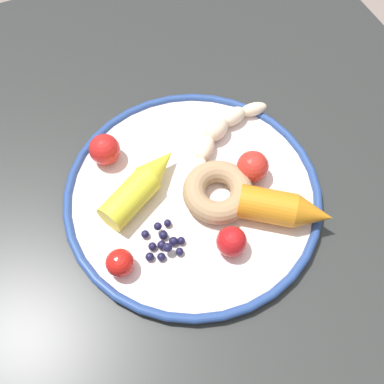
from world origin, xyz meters
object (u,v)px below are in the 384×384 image
carrot_orange (286,209)px  blueberry_pile (163,242)px  banana (220,133)px  carrot_yellow (143,184)px  plate (192,193)px  tomato_mid (105,149)px  donut (218,192)px  tomato_far (232,241)px  tomato_near (120,263)px  tomato_extra (253,167)px  dining_table (176,231)px

carrot_orange → blueberry_pile: (-0.03, -0.16, -0.01)m
banana → carrot_yellow: carrot_yellow is taller
plate → tomato_mid: (-0.10, -0.09, 0.02)m
plate → tomato_mid: 0.13m
donut → tomato_far: size_ratio=2.43×
carrot_yellow → tomato_near: size_ratio=3.90×
donut → tomato_extra: bearing=103.1°
carrot_orange → donut: (-0.06, -0.07, -0.01)m
carrot_yellow → tomato_near: carrot_yellow is taller
dining_table → tomato_far: (0.09, 0.04, 0.12)m
tomato_near → tomato_far: bearing=78.0°
carrot_orange → tomato_extra: (-0.07, -0.01, -0.00)m
carrot_yellow → donut: bearing=61.9°
carrot_yellow → tomato_extra: bearing=77.0°
tomato_near → tomato_mid: 0.17m
tomato_mid → carrot_yellow: bearing=21.9°
tomato_mid → tomato_far: bearing=27.8°
plate → tomato_mid: size_ratio=8.11×
tomato_far → blueberry_pile: bearing=-116.1°
tomato_extra → tomato_mid: bearing=-121.3°
tomato_extra → tomato_near: bearing=-74.6°
tomato_far → plate: bearing=-172.3°
plate → carrot_orange: bearing=49.1°
plate → banana: size_ratio=2.26×
carrot_yellow → tomato_extra: 0.15m
banana → tomato_near: bearing=-56.1°
banana → tomato_mid: 0.16m
tomato_extra → carrot_yellow: bearing=-103.0°
tomato_near → blueberry_pile: bearing=98.2°
donut → tomato_near: (0.04, -0.15, 0.00)m
plate → tomato_far: size_ratio=9.08×
banana → tomato_mid: (-0.03, -0.16, 0.01)m
banana → carrot_orange: (0.15, 0.02, 0.01)m
dining_table → tomato_extra: size_ratio=23.35×
donut → tomato_extra: tomato_extra is taller
banana → carrot_yellow: 0.14m
tomato_near → carrot_orange: bearing=85.5°
banana → tomato_far: size_ratio=4.02×
banana → tomato_mid: size_ratio=3.58×
plate → tomato_extra: bearing=84.9°
tomato_mid → tomato_far: size_ratio=1.12×
tomato_mid → tomato_extra: same height
tomato_far → tomato_extra: 0.11m
carrot_yellow → tomato_near: 0.11m
dining_table → tomato_extra: 0.16m
dining_table → tomato_mid: bearing=-149.0°
plate → tomato_far: tomato_far is taller
dining_table → tomato_extra: tomato_extra is taller
donut → banana: bearing=152.8°
carrot_yellow → tomato_mid: tomato_mid is taller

